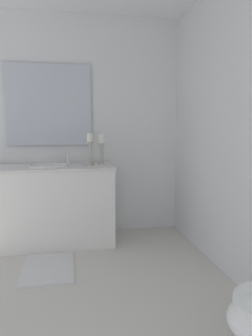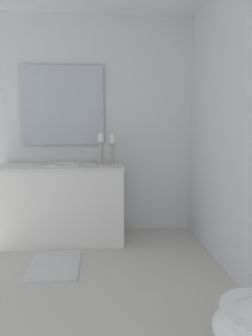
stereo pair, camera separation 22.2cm
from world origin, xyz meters
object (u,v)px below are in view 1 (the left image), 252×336
(sink_basin, at_px, (50,170))
(candle_holder_short, at_px, (90,148))
(candle_holder_tall, at_px, (101,148))
(bath_mat, at_px, (48,268))
(vanity_cabinet, at_px, (51,205))
(mirror, at_px, (49,105))

(sink_basin, xyz_separation_m, candle_holder_short, (-0.01, 0.42, 0.22))
(sink_basin, relative_size, candle_holder_short, 1.21)
(sink_basin, height_order, candle_holder_tall, candle_holder_tall)
(candle_holder_short, height_order, bath_mat, candle_holder_short)
(candle_holder_tall, bearing_deg, sink_basin, -85.11)
(candle_holder_short, bearing_deg, vanity_cabinet, -88.01)
(vanity_cabinet, height_order, bath_mat, vanity_cabinet)
(mirror, height_order, candle_holder_short, mirror)
(mirror, relative_size, candle_holder_tall, 2.81)
(vanity_cabinet, xyz_separation_m, sink_basin, (-0.00, 0.00, 0.37))
(sink_basin, distance_m, mirror, 0.73)
(vanity_cabinet, distance_m, candle_holder_short, 0.73)
(candle_holder_tall, bearing_deg, mirror, -113.16)
(sink_basin, height_order, mirror, mirror)
(candle_holder_tall, distance_m, bath_mat, 1.32)
(vanity_cabinet, height_order, sink_basin, sink_basin)
(sink_basin, xyz_separation_m, candle_holder_tall, (-0.05, 0.54, 0.21))
(sink_basin, bearing_deg, bath_mat, -0.09)
(bath_mat, bearing_deg, vanity_cabinet, -180.00)
(vanity_cabinet, distance_m, mirror, 1.09)
(mirror, height_order, candle_holder_tall, mirror)
(sink_basin, xyz_separation_m, bath_mat, (0.62, -0.00, -0.78))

